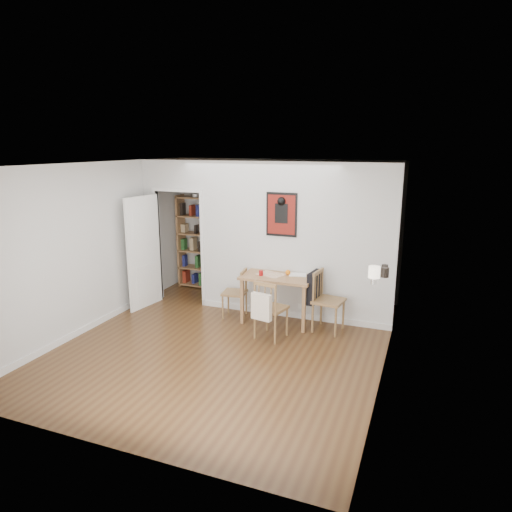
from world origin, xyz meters
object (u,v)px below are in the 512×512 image
at_px(chair_right, 327,300).
at_px(fireplace, 381,317).
at_px(notebook, 298,275).
at_px(ceramic_jar_b, 385,269).
at_px(mantel_lamp, 374,273).
at_px(bookshelf, 197,242).
at_px(dining_table, 278,281).
at_px(ceramic_jar_a, 385,272).
at_px(red_glass, 261,273).
at_px(chair_front, 271,309).
at_px(chair_left, 235,293).
at_px(orange_fruit, 288,272).

height_order(chair_right, fireplace, fireplace).
height_order(notebook, ceramic_jar_b, ceramic_jar_b).
bearing_deg(mantel_lamp, bookshelf, 147.51).
bearing_deg(notebook, mantel_lamp, -43.72).
relative_size(dining_table, ceramic_jar_a, 8.92).
bearing_deg(notebook, ceramic_jar_b, -25.76).
distance_m(chair_right, ceramic_jar_b, 1.21).
bearing_deg(red_glass, notebook, 23.05).
xyz_separation_m(dining_table, mantel_lamp, (1.63, -1.17, 0.60)).
bearing_deg(ceramic_jar_b, chair_front, -175.74).
bearing_deg(ceramic_jar_a, chair_left, 163.83).
distance_m(chair_left, ceramic_jar_b, 2.63).
distance_m(bookshelf, red_glass, 2.33).
relative_size(dining_table, ceramic_jar_b, 10.48).
distance_m(chair_front, ceramic_jar_b, 1.77).
relative_size(dining_table, orange_fruit, 13.95).
xyz_separation_m(fireplace, red_glass, (-1.98, 0.73, 0.22)).
xyz_separation_m(chair_left, red_glass, (0.49, -0.04, 0.42)).
bearing_deg(chair_left, ceramic_jar_a, -16.17).
height_order(chair_left, ceramic_jar_a, ceramic_jar_a).
bearing_deg(orange_fruit, dining_table, -151.22).
height_order(orange_fruit, ceramic_jar_b, ceramic_jar_b).
bearing_deg(bookshelf, chair_left, -43.35).
bearing_deg(ceramic_jar_a, red_glass, 161.17).
bearing_deg(chair_left, mantel_lamp, -24.56).
bearing_deg(mantel_lamp, chair_front, 162.50).
height_order(chair_right, chair_front, chair_right).
height_order(chair_left, fireplace, fireplace).
bearing_deg(ceramic_jar_b, chair_right, 151.85).
distance_m(fireplace, notebook, 1.73).
bearing_deg(fireplace, ceramic_jar_b, 93.30).
xyz_separation_m(red_glass, ceramic_jar_a, (1.99, -0.68, 0.39)).
bearing_deg(chair_front, dining_table, 98.73).
distance_m(red_glass, ceramic_jar_b, 2.05).
xyz_separation_m(bookshelf, ceramic_jar_a, (3.88, -2.04, 0.30)).
xyz_separation_m(orange_fruit, ceramic_jar_a, (1.59, -0.87, 0.39)).
bearing_deg(red_glass, ceramic_jar_b, -12.84).
distance_m(fireplace, red_glass, 2.12).
xyz_separation_m(fireplace, ceramic_jar_b, (-0.02, 0.28, 0.60)).
relative_size(chair_right, red_glass, 11.04).
bearing_deg(chair_front, bookshelf, 139.48).
bearing_deg(bookshelf, notebook, -24.76).
bearing_deg(dining_table, chair_right, -7.09).
bearing_deg(ceramic_jar_a, orange_fruit, 151.30).
bearing_deg(fireplace, chair_front, 174.23).
distance_m(dining_table, ceramic_jar_b, 1.87).
relative_size(bookshelf, ceramic_jar_a, 14.42).
xyz_separation_m(dining_table, notebook, (0.29, 0.11, 0.10)).
relative_size(dining_table, chair_front, 1.27).
relative_size(bookshelf, ceramic_jar_b, 16.93).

